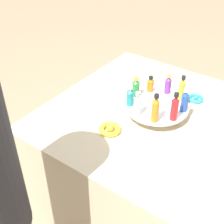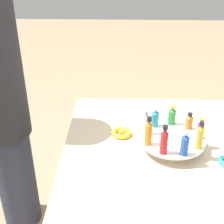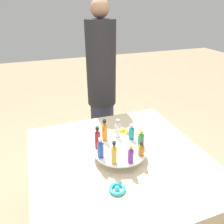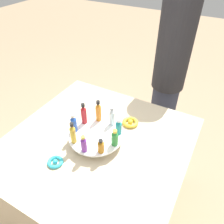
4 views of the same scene
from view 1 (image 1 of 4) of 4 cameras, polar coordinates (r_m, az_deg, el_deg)
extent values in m
plane|color=#997F60|center=(2.17, 6.35, -15.89)|extent=(12.00, 12.00, 0.00)
cube|color=beige|center=(1.90, 7.06, -9.19)|extent=(1.10, 1.10, 0.72)
cylinder|color=white|center=(1.66, 7.97, -0.33)|extent=(0.21, 0.21, 0.01)
cylinder|color=white|center=(1.65, 8.04, 0.38)|extent=(0.11, 0.11, 0.04)
cylinder|color=white|center=(1.63, 8.12, 1.12)|extent=(0.33, 0.33, 0.01)
cylinder|color=teal|center=(1.60, 3.33, 2.51)|extent=(0.04, 0.04, 0.08)
cone|color=teal|center=(1.57, 3.39, 3.95)|extent=(0.04, 0.04, 0.02)
cylinder|color=silver|center=(1.56, 3.41, 4.43)|extent=(0.03, 0.03, 0.01)
cylinder|color=silver|center=(1.52, 4.64, 0.91)|extent=(0.04, 0.04, 0.09)
cone|color=silver|center=(1.49, 4.75, 2.72)|extent=(0.03, 0.03, 0.02)
cylinder|color=#B2B2B7|center=(1.48, 4.78, 3.33)|extent=(0.02, 0.02, 0.02)
cylinder|color=orange|center=(1.49, 7.88, 0.04)|extent=(0.04, 0.04, 0.11)
cone|color=orange|center=(1.45, 8.09, 2.16)|extent=(0.03, 0.03, 0.02)
cylinder|color=black|center=(1.44, 8.16, 2.88)|extent=(0.02, 0.02, 0.02)
cylinder|color=#B21E23|center=(1.51, 11.31, 0.33)|extent=(0.04, 0.04, 0.11)
cone|color=#B21E23|center=(1.48, 11.61, 2.38)|extent=(0.03, 0.03, 0.02)
cylinder|color=black|center=(1.47, 11.71, 3.08)|extent=(0.02, 0.02, 0.02)
cylinder|color=#234CAD|center=(1.59, 13.08, 1.61)|extent=(0.04, 0.04, 0.09)
cone|color=#234CAD|center=(1.56, 13.36, 3.31)|extent=(0.04, 0.04, 0.02)
cylinder|color=silver|center=(1.55, 13.45, 3.88)|extent=(0.02, 0.02, 0.02)
cylinder|color=gold|center=(1.66, 12.58, 3.62)|extent=(0.03, 0.03, 0.10)
cone|color=gold|center=(1.63, 12.87, 5.51)|extent=(0.03, 0.03, 0.02)
cylinder|color=black|center=(1.62, 12.97, 6.14)|extent=(0.02, 0.02, 0.02)
cylinder|color=#702D93|center=(1.72, 10.17, 4.63)|extent=(0.03, 0.03, 0.08)
cone|color=#702D93|center=(1.69, 10.34, 6.04)|extent=(0.03, 0.03, 0.02)
cylinder|color=gold|center=(1.69, 10.40, 6.51)|extent=(0.02, 0.02, 0.01)
cylinder|color=#AD6B19|center=(1.72, 7.01, 4.77)|extent=(0.04, 0.04, 0.06)
cone|color=#AD6B19|center=(1.70, 7.11, 5.90)|extent=(0.04, 0.04, 0.01)
cylinder|color=black|center=(1.70, 7.14, 6.28)|extent=(0.02, 0.02, 0.01)
cylinder|color=#288438|center=(1.67, 4.36, 4.19)|extent=(0.04, 0.04, 0.08)
cone|color=#288438|center=(1.65, 4.44, 5.62)|extent=(0.04, 0.04, 0.02)
cylinder|color=gold|center=(1.64, 4.46, 6.09)|extent=(0.03, 0.03, 0.01)
torus|color=gold|center=(1.53, -0.38, -3.17)|extent=(0.11, 0.11, 0.03)
sphere|color=gold|center=(1.53, -0.38, -3.02)|extent=(0.04, 0.04, 0.04)
torus|color=#2DB7CC|center=(1.82, 15.02, 2.41)|extent=(0.09, 0.09, 0.02)
sphere|color=#2DB7CC|center=(1.82, 15.04, 2.52)|extent=(0.03, 0.03, 0.03)
camera|label=2|loc=(1.19, 74.89, 8.39)|focal=50.00mm
camera|label=3|loc=(2.25, 36.18, 27.64)|focal=35.00mm
camera|label=4|loc=(2.29, 7.59, 36.37)|focal=35.00mm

